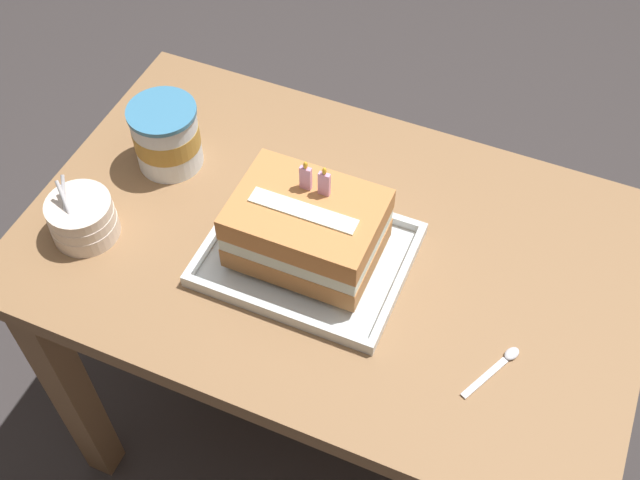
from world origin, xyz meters
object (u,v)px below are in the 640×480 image
(birthday_cake, at_px, (307,228))
(serving_spoon_near_tray, at_px, (501,363))
(foil_tray, at_px, (308,256))
(ice_cream_tub, at_px, (166,136))
(bowl_stack, at_px, (82,218))

(birthday_cake, distance_m, serving_spoon_near_tray, 0.35)
(foil_tray, bearing_deg, ice_cream_tub, 161.35)
(ice_cream_tub, bearing_deg, foil_tray, -18.65)
(birthday_cake, relative_size, bowl_stack, 1.92)
(ice_cream_tub, height_order, serving_spoon_near_tray, ice_cream_tub)
(foil_tray, distance_m, birthday_cake, 0.07)
(foil_tray, height_order, bowl_stack, bowl_stack)
(bowl_stack, bearing_deg, serving_spoon_near_tray, 2.20)
(ice_cream_tub, distance_m, serving_spoon_near_tray, 0.67)
(bowl_stack, bearing_deg, birthday_cake, 14.53)
(foil_tray, relative_size, bowl_stack, 2.75)
(serving_spoon_near_tray, bearing_deg, birthday_cake, 168.92)
(bowl_stack, bearing_deg, ice_cream_tub, 76.68)
(bowl_stack, height_order, serving_spoon_near_tray, bowl_stack)
(birthday_cake, bearing_deg, bowl_stack, -165.47)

